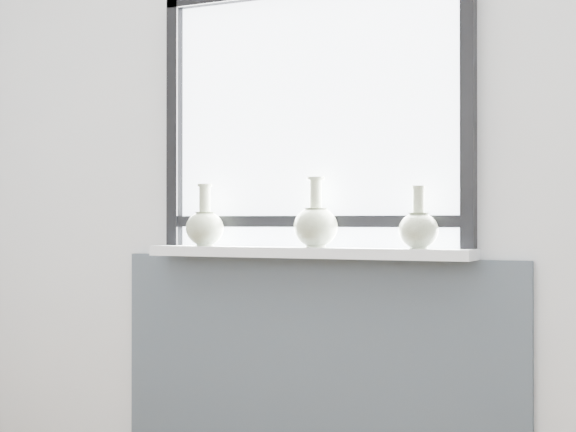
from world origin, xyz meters
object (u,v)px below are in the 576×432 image
at_px(windowsill, 305,252).
at_px(vase_a, 205,226).
at_px(vase_b, 316,224).
at_px(vase_c, 418,228).

distance_m(windowsill, vase_a, 0.45).
bearing_deg(windowsill, vase_a, -176.32).
bearing_deg(vase_a, windowsill, 3.68).
height_order(vase_a, vase_b, vase_b).
xyz_separation_m(windowsill, vase_c, (0.46, -0.01, 0.10)).
relative_size(vase_a, vase_c, 1.09).
bearing_deg(vase_c, vase_b, 179.09).
xyz_separation_m(vase_a, vase_b, (0.48, 0.02, 0.01)).
relative_size(windowsill, vase_a, 5.23).
height_order(vase_b, vase_c, vase_b).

